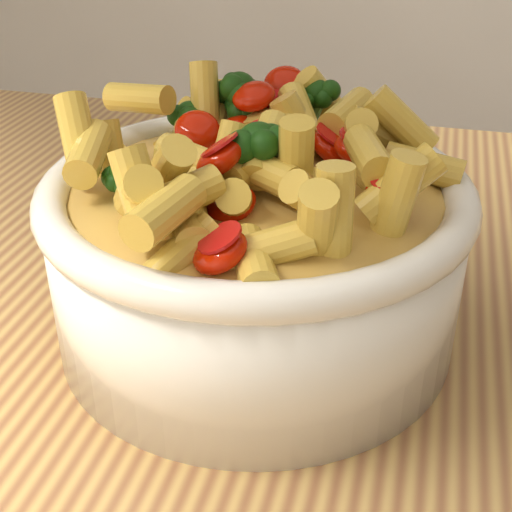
# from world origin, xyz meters

# --- Properties ---
(table) EXTENTS (1.20, 0.80, 0.90)m
(table) POSITION_xyz_m (0.00, 0.00, 0.80)
(table) COLOR tan
(table) RESTS_ON ground
(serving_bowl) EXTENTS (0.26, 0.26, 0.11)m
(serving_bowl) POSITION_xyz_m (0.06, -0.03, 0.96)
(serving_bowl) COLOR white
(serving_bowl) RESTS_ON table
(pasta_salad) EXTENTS (0.21, 0.21, 0.05)m
(pasta_salad) POSITION_xyz_m (0.06, -0.03, 1.03)
(pasta_salad) COLOR #F3CE4C
(pasta_salad) RESTS_ON serving_bowl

